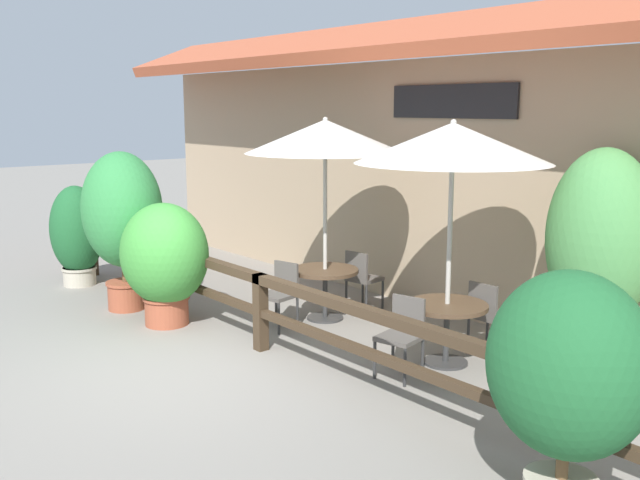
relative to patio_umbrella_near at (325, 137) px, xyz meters
name	(u,v)px	position (x,y,z in m)	size (l,w,h in m)	color
ground_plane	(185,370)	(0.49, -2.49, -2.53)	(60.00, 60.00, 0.00)	gray
building_facade	(433,161)	(0.49, 1.61, -0.37)	(14.28, 1.49, 4.23)	tan
patio_railing	(260,295)	(0.49, -1.44, -1.84)	(10.40, 0.14, 0.95)	#3D2D1E
patio_umbrella_near	(325,137)	(0.00, 0.00, 0.00)	(2.18, 2.18, 2.80)	#B7B2A8
dining_table_near	(325,279)	(0.00, 0.00, -1.96)	(0.93, 0.93, 0.72)	#4C3826
chair_near_streetside	(280,291)	(-0.09, -0.71, -2.03)	(0.50, 0.50, 0.88)	#514C47
chair_near_wallside	(362,276)	(-0.01, 0.71, -2.03)	(0.47, 0.47, 0.88)	#514C47
patio_umbrella_middle	(453,143)	(2.25, -0.07, 0.00)	(2.18, 2.18, 2.80)	#B7B2A8
dining_table_middle	(447,316)	(2.25, -0.07, -1.96)	(0.93, 0.93, 0.72)	#4C3826
chair_middle_streetside	(402,332)	(2.18, -0.74, -2.03)	(0.50, 0.50, 0.88)	#514C47
chair_middle_wallside	(489,313)	(2.32, 0.60, -2.03)	(0.43, 0.43, 0.88)	#514C47
potted_plant_broad_leaf	(568,372)	(4.85, -1.88, -1.42)	(1.18, 1.06, 1.83)	#B7AD99
potted_plant_entrance_palm	(165,258)	(-1.19, -1.82, -1.60)	(1.28, 1.15, 1.67)	#9E4C33
potted_plant_tall_tropical	(77,233)	(-4.11, -1.89, -1.66)	(0.94, 0.85, 1.66)	#B7AD99
potted_plant_corner_fern	(122,214)	(-2.25, -1.92, -1.12)	(1.25, 1.12, 2.31)	#9E4C33
potted_plant_small_flowering	(601,240)	(3.43, 1.06, -1.04)	(1.21, 1.09, 2.50)	#564C47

